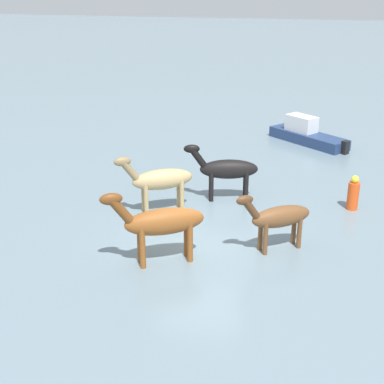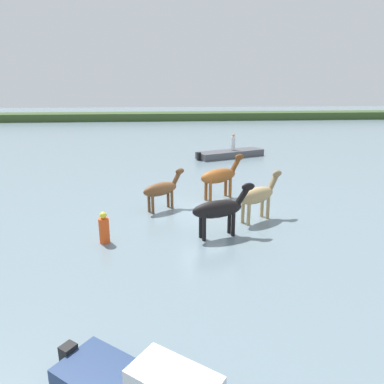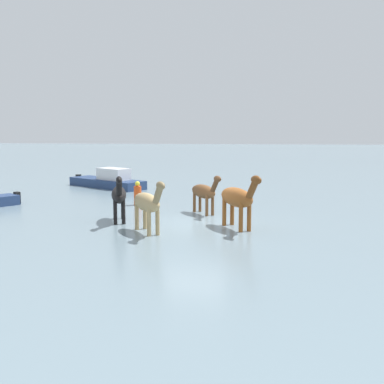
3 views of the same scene
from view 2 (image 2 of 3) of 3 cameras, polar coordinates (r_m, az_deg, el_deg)
ground_plane at (r=15.90m, az=2.79°, el=-2.91°), size 177.65×177.65×0.00m
distant_shoreline at (r=62.20m, az=-3.59°, el=11.45°), size 159.88×6.00×2.40m
horse_lead at (r=12.83m, az=4.44°, el=-2.73°), size 2.46×1.06×1.91m
horse_pinto_flank at (r=17.32m, az=4.50°, el=2.60°), size 2.51×1.69×2.07m
horse_dark_mare at (r=15.72m, az=-4.84°, el=0.48°), size 2.02×1.58×1.74m
horse_chestnut_trailing at (r=14.62m, az=10.47°, el=-0.51°), size 2.29×1.69×1.93m
boat_skiff_near at (r=28.27m, az=6.10°, el=5.93°), size 5.63×3.49×0.76m
person_watcher_seated at (r=28.36m, az=6.61°, el=7.96°), size 0.32×0.32×1.19m
buoy_channel_marker at (r=12.83m, az=-13.86°, el=-5.76°), size 0.36×0.36×1.14m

